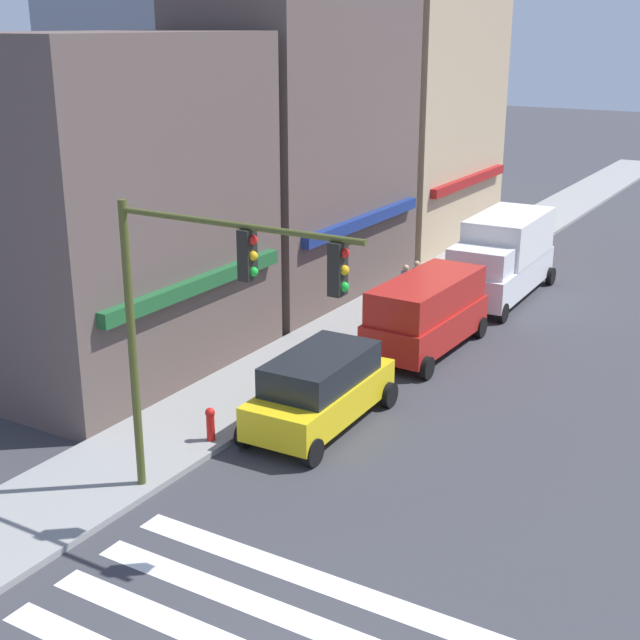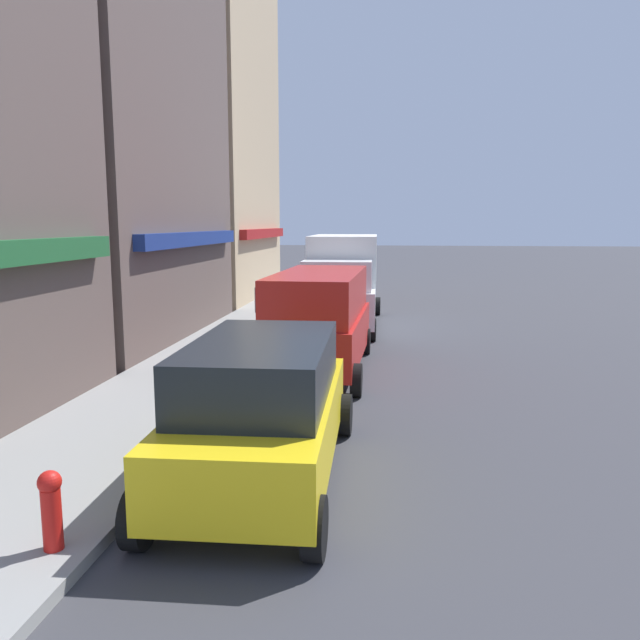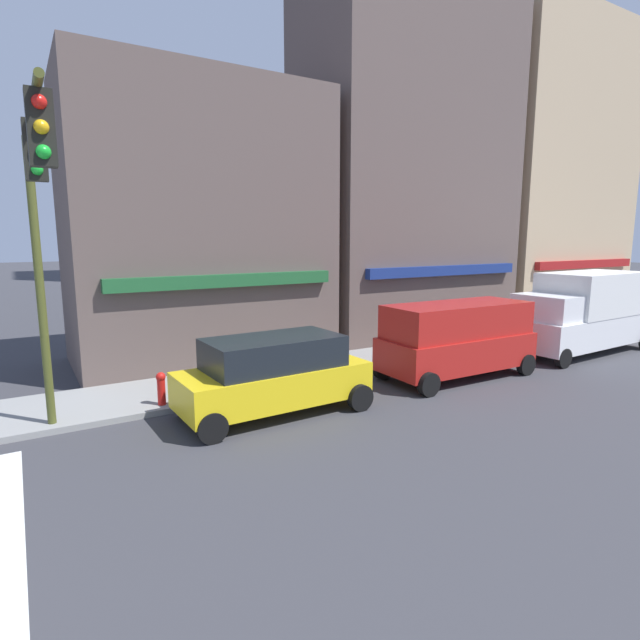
{
  "view_description": "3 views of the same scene",
  "coord_description": "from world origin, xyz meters",
  "px_view_note": "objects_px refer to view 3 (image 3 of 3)",
  "views": [
    {
      "loc": [
        -7.91,
        -5.89,
        9.74
      ],
      "look_at": [
        11.9,
        6.0,
        2.0
      ],
      "focal_mm": 50.0,
      "sensor_mm": 36.0,
      "label": 1
    },
    {
      "loc": [
        1.85,
        2.98,
        3.46
      ],
      "look_at": [
        16.24,
        4.7,
        1.2
      ],
      "focal_mm": 35.0,
      "sensor_mm": 36.0,
      "label": 2
    },
    {
      "loc": [
        4.54,
        -6.05,
        4.32
      ],
      "look_at": [
        11.9,
        6.0,
        2.0
      ],
      "focal_mm": 28.0,
      "sensor_mm": 36.0,
      "label": 3
    }
  ],
  "objects_px": {
    "van_red": "(457,337)",
    "box_truck_white": "(583,311)",
    "pedestrian_grey_coat": "(466,327)",
    "fire_hydrant": "(161,387)",
    "traffic_signal": "(38,218)",
    "suv_yellow": "(274,373)",
    "pedestrian_white_shirt": "(481,325)"
  },
  "relations": [
    {
      "from": "pedestrian_grey_coat",
      "to": "van_red",
      "type": "bearing_deg",
      "value": 155.52
    },
    {
      "from": "pedestrian_white_shirt",
      "to": "fire_hydrant",
      "type": "xyz_separation_m",
      "value": [
        -11.91,
        -0.16,
        -0.46
      ]
    },
    {
      "from": "box_truck_white",
      "to": "suv_yellow",
      "type": "bearing_deg",
      "value": 178.39
    },
    {
      "from": "pedestrian_white_shirt",
      "to": "fire_hydrant",
      "type": "bearing_deg",
      "value": 172.68
    },
    {
      "from": "van_red",
      "to": "suv_yellow",
      "type": "bearing_deg",
      "value": -178.54
    },
    {
      "from": "suv_yellow",
      "to": "fire_hydrant",
      "type": "distance_m",
      "value": 2.92
    },
    {
      "from": "van_red",
      "to": "pedestrian_grey_coat",
      "type": "distance_m",
      "value": 3.24
    },
    {
      "from": "box_truck_white",
      "to": "fire_hydrant",
      "type": "bearing_deg",
      "value": 172.07
    },
    {
      "from": "suv_yellow",
      "to": "van_red",
      "type": "bearing_deg",
      "value": -1.57
    },
    {
      "from": "suv_yellow",
      "to": "fire_hydrant",
      "type": "xyz_separation_m",
      "value": [
        -2.33,
        1.7,
        -0.42
      ]
    },
    {
      "from": "traffic_signal",
      "to": "fire_hydrant",
      "type": "bearing_deg",
      "value": 38.98
    },
    {
      "from": "van_red",
      "to": "pedestrian_white_shirt",
      "type": "relative_size",
      "value": 2.85
    },
    {
      "from": "traffic_signal",
      "to": "van_red",
      "type": "height_order",
      "value": "traffic_signal"
    },
    {
      "from": "van_red",
      "to": "fire_hydrant",
      "type": "xyz_separation_m",
      "value": [
        -8.66,
        1.7,
        -0.67
      ]
    },
    {
      "from": "van_red",
      "to": "fire_hydrant",
      "type": "height_order",
      "value": "van_red"
    },
    {
      "from": "pedestrian_grey_coat",
      "to": "fire_hydrant",
      "type": "distance_m",
      "value": 11.24
    },
    {
      "from": "van_red",
      "to": "pedestrian_white_shirt",
      "type": "xyz_separation_m",
      "value": [
        3.25,
        1.86,
        -0.21
      ]
    },
    {
      "from": "traffic_signal",
      "to": "pedestrian_white_shirt",
      "type": "xyz_separation_m",
      "value": [
        14.38,
        2.16,
        -3.61
      ]
    },
    {
      "from": "suv_yellow",
      "to": "fire_hydrant",
      "type": "height_order",
      "value": "suv_yellow"
    },
    {
      "from": "traffic_signal",
      "to": "pedestrian_white_shirt",
      "type": "relative_size",
      "value": 3.63
    },
    {
      "from": "van_red",
      "to": "box_truck_white",
      "type": "distance_m",
      "value": 6.7
    },
    {
      "from": "box_truck_white",
      "to": "pedestrian_white_shirt",
      "type": "distance_m",
      "value": 3.94
    },
    {
      "from": "traffic_signal",
      "to": "van_red",
      "type": "bearing_deg",
      "value": 1.54
    },
    {
      "from": "pedestrian_white_shirt",
      "to": "suv_yellow",
      "type": "bearing_deg",
      "value": -177.1
    },
    {
      "from": "suv_yellow",
      "to": "pedestrian_white_shirt",
      "type": "height_order",
      "value": "suv_yellow"
    },
    {
      "from": "van_red",
      "to": "pedestrian_grey_coat",
      "type": "bearing_deg",
      "value": 38.74
    },
    {
      "from": "traffic_signal",
      "to": "pedestrian_white_shirt",
      "type": "height_order",
      "value": "traffic_signal"
    },
    {
      "from": "suv_yellow",
      "to": "fire_hydrant",
      "type": "bearing_deg",
      "value": 142.35
    },
    {
      "from": "fire_hydrant",
      "to": "van_red",
      "type": "bearing_deg",
      "value": -11.1
    },
    {
      "from": "pedestrian_grey_coat",
      "to": "fire_hydrant",
      "type": "relative_size",
      "value": 2.1
    },
    {
      "from": "van_red",
      "to": "pedestrian_grey_coat",
      "type": "xyz_separation_m",
      "value": [
        2.57,
        1.96,
        -0.21
      ]
    },
    {
      "from": "traffic_signal",
      "to": "pedestrian_white_shirt",
      "type": "bearing_deg",
      "value": 8.55
    }
  ]
}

